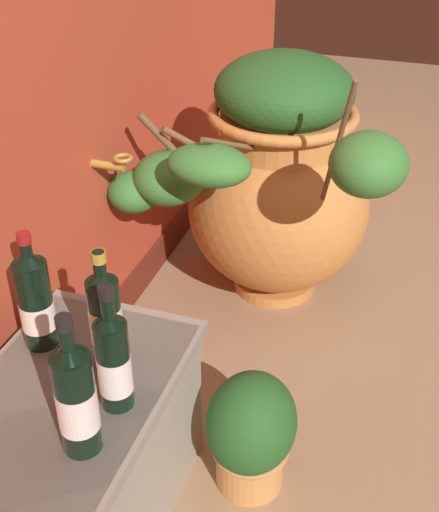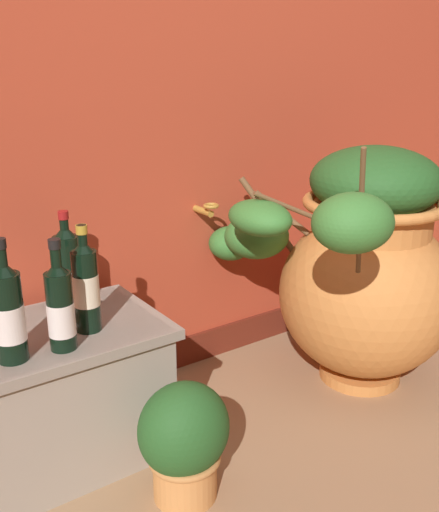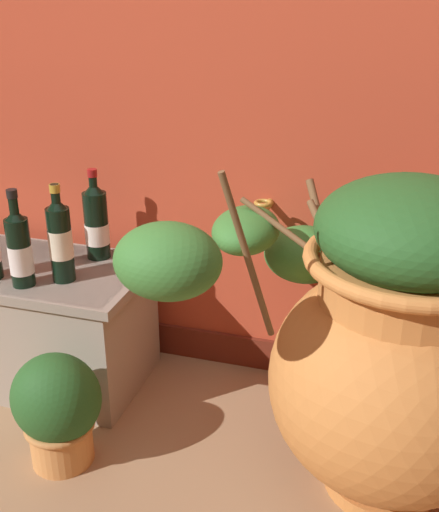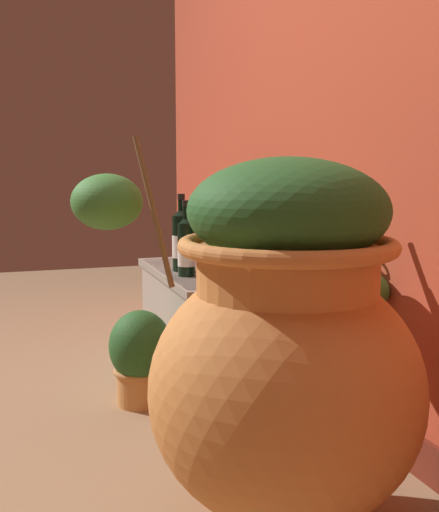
# 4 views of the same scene
# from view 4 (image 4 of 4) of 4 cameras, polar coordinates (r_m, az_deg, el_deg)

# --- Properties ---
(back_wall) EXTENTS (4.40, 0.33, 2.60)m
(back_wall) POSITION_cam_4_polar(r_m,az_deg,el_deg) (2.10, 15.26, 20.55)
(back_wall) COLOR #B74228
(back_wall) RESTS_ON ground_plane
(terracotta_urn) EXTENTS (0.88, 0.89, 0.92)m
(terracotta_urn) POSITION_cam_4_polar(r_m,az_deg,el_deg) (1.41, 6.00, -8.30)
(terracotta_urn) COLOR #CC7F3D
(terracotta_urn) RESTS_ON ground_plane
(stone_ledge) EXTENTS (0.85, 0.42, 0.41)m
(stone_ledge) POSITION_cam_4_polar(r_m,az_deg,el_deg) (2.59, -1.09, -5.52)
(stone_ledge) COLOR #9E9384
(stone_ledge) RESTS_ON ground_plane
(wine_bottle_left) EXTENTS (0.08, 0.08, 0.32)m
(wine_bottle_left) POSITION_cam_4_polar(r_m,az_deg,el_deg) (2.52, -3.57, 1.58)
(wine_bottle_left) COLOR black
(wine_bottle_left) RESTS_ON stone_ledge
(wine_bottle_middle) EXTENTS (0.08, 0.08, 0.30)m
(wine_bottle_middle) POSITION_cam_4_polar(r_m,az_deg,el_deg) (2.37, 3.60, 1.01)
(wine_bottle_middle) COLOR black
(wine_bottle_middle) RESTS_ON stone_ledge
(wine_bottle_right) EXTENTS (0.07, 0.07, 0.30)m
(wine_bottle_right) POSITION_cam_4_polar(r_m,az_deg,el_deg) (2.32, -0.90, 1.13)
(wine_bottle_right) COLOR black
(wine_bottle_right) RESTS_ON stone_ledge
(wine_bottle_back) EXTENTS (0.07, 0.07, 0.30)m
(wine_bottle_back) POSITION_cam_4_polar(r_m,az_deg,el_deg) (2.40, -3.10, 0.96)
(wine_bottle_back) COLOR black
(wine_bottle_back) RESTS_ON stone_ledge
(potted_shrub) EXTENTS (0.25, 0.22, 0.34)m
(potted_shrub) POSITION_cam_4_polar(r_m,az_deg,el_deg) (2.21, -7.38, -9.18)
(potted_shrub) COLOR #D68E4C
(potted_shrub) RESTS_ON ground_plane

